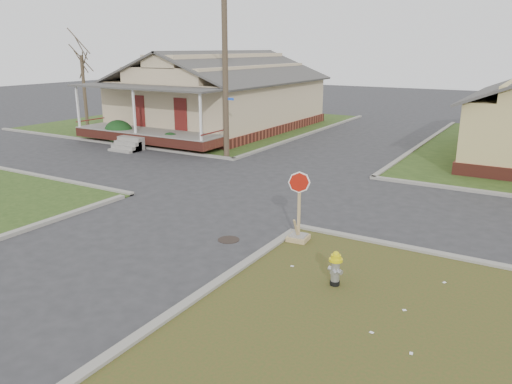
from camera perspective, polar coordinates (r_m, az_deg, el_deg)
The scene contains 11 objects.
ground at distance 16.36m, azimuth -8.60°, elevation -3.42°, with size 120.00×120.00×0.00m, color #2D2D2F.
verge_far_left at distance 38.00m, azimuth -6.74°, elevation 7.88°, with size 19.00×19.00×0.05m, color #2A4217.
curbs at distance 20.28m, azimuth 0.32°, elevation 0.63°, with size 80.00×40.00×0.12m, color gray, non-canonical shape.
manhole at distance 14.74m, azimuth -3.15°, elevation -5.46°, with size 0.64×0.64×0.01m, color black.
corner_house at distance 34.92m, azimuth -4.20°, elevation 10.95°, with size 10.10×15.50×5.30m.
utility_pole at distance 25.09m, azimuth -3.55°, elevation 14.38°, with size 1.80×0.28×9.00m.
tree_far_left at distance 36.81m, azimuth -19.01°, elevation 10.75°, with size 0.22×0.22×4.90m, color #473629.
fire_hydrant at distance 11.92m, azimuth 9.07°, elevation -8.41°, with size 0.32×0.32×0.85m.
stop_sign at distance 14.46m, azimuth 4.88°, elevation -3.87°, with size 0.59×0.57×2.06m.
hedge_left at distance 30.66m, azimuth -15.43°, elevation 6.65°, with size 1.61×1.32×1.23m, color #143814.
hedge_right at distance 28.09m, azimuth -9.74°, elevation 5.88°, with size 1.25×1.03×0.96m, color #143814.
Camera 1 is at (9.88, -11.85, 5.44)m, focal length 35.00 mm.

